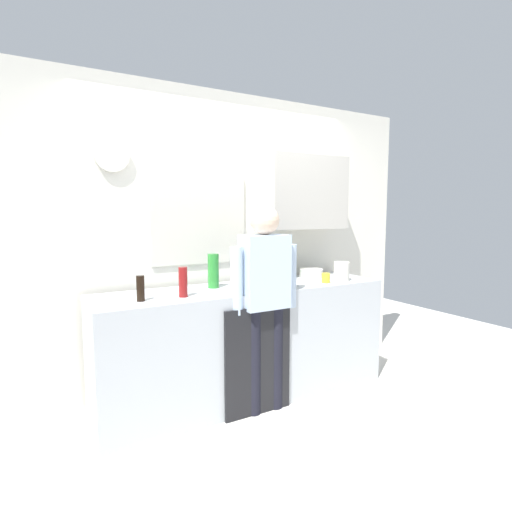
{
  "coord_description": "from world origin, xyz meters",
  "views": [
    {
      "loc": [
        -1.54,
        -2.57,
        1.55
      ],
      "look_at": [
        0.07,
        0.25,
        1.19
      ],
      "focal_mm": 28.0,
      "sensor_mm": 36.0,
      "label": 1
    }
  ],
  "objects_px": {
    "bottle_green_wine": "(291,262)",
    "storage_canister": "(341,271)",
    "dish_soap": "(283,272)",
    "cup_yellow_cup": "(326,278)",
    "mixing_bowl": "(311,273)",
    "bottle_dark_sauce": "(140,288)",
    "person_at_sink": "(265,291)",
    "bottle_red_vinegar": "(183,282)",
    "cup_blue_mug": "(243,281)",
    "bottle_clear_soda": "(213,271)",
    "coffee_maker": "(268,269)"
  },
  "relations": [
    {
      "from": "bottle_green_wine",
      "to": "storage_canister",
      "type": "xyz_separation_m",
      "value": [
        0.33,
        -0.32,
        -0.06
      ]
    },
    {
      "from": "dish_soap",
      "to": "cup_yellow_cup",
      "type": "bearing_deg",
      "value": -43.86
    },
    {
      "from": "mixing_bowl",
      "to": "storage_canister",
      "type": "height_order",
      "value": "storage_canister"
    },
    {
      "from": "bottle_dark_sauce",
      "to": "person_at_sink",
      "type": "distance_m",
      "value": 0.91
    },
    {
      "from": "bottle_red_vinegar",
      "to": "mixing_bowl",
      "type": "bearing_deg",
      "value": 10.66
    },
    {
      "from": "bottle_red_vinegar",
      "to": "cup_blue_mug",
      "type": "height_order",
      "value": "bottle_red_vinegar"
    },
    {
      "from": "cup_yellow_cup",
      "to": "bottle_green_wine",
      "type": "bearing_deg",
      "value": 111.49
    },
    {
      "from": "bottle_dark_sauce",
      "to": "bottle_clear_soda",
      "type": "relative_size",
      "value": 0.64
    },
    {
      "from": "bottle_red_vinegar",
      "to": "dish_soap",
      "type": "relative_size",
      "value": 1.22
    },
    {
      "from": "bottle_dark_sauce",
      "to": "cup_blue_mug",
      "type": "height_order",
      "value": "bottle_dark_sauce"
    },
    {
      "from": "bottle_dark_sauce",
      "to": "bottle_clear_soda",
      "type": "xyz_separation_m",
      "value": [
        0.64,
        0.21,
        0.05
      ]
    },
    {
      "from": "dish_soap",
      "to": "coffee_maker",
      "type": "bearing_deg",
      "value": -145.49
    },
    {
      "from": "bottle_green_wine",
      "to": "bottle_clear_soda",
      "type": "relative_size",
      "value": 1.07
    },
    {
      "from": "bottle_green_wine",
      "to": "dish_soap",
      "type": "relative_size",
      "value": 1.67
    },
    {
      "from": "mixing_bowl",
      "to": "bottle_clear_soda",
      "type": "bearing_deg",
      "value": -178.02
    },
    {
      "from": "cup_yellow_cup",
      "to": "bottle_dark_sauce",
      "type": "bearing_deg",
      "value": 177.82
    },
    {
      "from": "coffee_maker",
      "to": "dish_soap",
      "type": "xyz_separation_m",
      "value": [
        0.27,
        0.18,
        -0.07
      ]
    },
    {
      "from": "bottle_dark_sauce",
      "to": "cup_yellow_cup",
      "type": "bearing_deg",
      "value": -2.18
    },
    {
      "from": "cup_blue_mug",
      "to": "coffee_maker",
      "type": "bearing_deg",
      "value": -30.84
    },
    {
      "from": "person_at_sink",
      "to": "cup_blue_mug",
      "type": "bearing_deg",
      "value": 103.3
    },
    {
      "from": "dish_soap",
      "to": "person_at_sink",
      "type": "relative_size",
      "value": 0.11
    },
    {
      "from": "bottle_red_vinegar",
      "to": "cup_yellow_cup",
      "type": "xyz_separation_m",
      "value": [
        1.29,
        -0.05,
        -0.07
      ]
    },
    {
      "from": "dish_soap",
      "to": "storage_canister",
      "type": "height_order",
      "value": "dish_soap"
    },
    {
      "from": "bottle_dark_sauce",
      "to": "bottle_red_vinegar",
      "type": "bearing_deg",
      "value": -2.05
    },
    {
      "from": "cup_blue_mug",
      "to": "bottle_green_wine",
      "type": "bearing_deg",
      "value": 14.47
    },
    {
      "from": "bottle_dark_sauce",
      "to": "coffee_maker",
      "type": "bearing_deg",
      "value": 1.3
    },
    {
      "from": "bottle_clear_soda",
      "to": "mixing_bowl",
      "type": "relative_size",
      "value": 1.27
    },
    {
      "from": "cup_yellow_cup",
      "to": "cup_blue_mug",
      "type": "bearing_deg",
      "value": 165.1
    },
    {
      "from": "bottle_red_vinegar",
      "to": "cup_blue_mug",
      "type": "distance_m",
      "value": 0.59
    },
    {
      "from": "bottle_green_wine",
      "to": "bottle_clear_soda",
      "type": "height_order",
      "value": "bottle_green_wine"
    },
    {
      "from": "person_at_sink",
      "to": "bottle_green_wine",
      "type": "bearing_deg",
      "value": 49.7
    },
    {
      "from": "storage_canister",
      "to": "cup_blue_mug",
      "type": "bearing_deg",
      "value": 169.49
    },
    {
      "from": "coffee_maker",
      "to": "cup_blue_mug",
      "type": "relative_size",
      "value": 3.3
    },
    {
      "from": "cup_yellow_cup",
      "to": "person_at_sink",
      "type": "distance_m",
      "value": 0.72
    },
    {
      "from": "bottle_clear_soda",
      "to": "cup_yellow_cup",
      "type": "height_order",
      "value": "bottle_clear_soda"
    },
    {
      "from": "bottle_red_vinegar",
      "to": "person_at_sink",
      "type": "height_order",
      "value": "person_at_sink"
    },
    {
      "from": "bottle_green_wine",
      "to": "cup_blue_mug",
      "type": "xyz_separation_m",
      "value": [
        -0.59,
        -0.15,
        -0.1
      ]
    },
    {
      "from": "bottle_red_vinegar",
      "to": "cup_blue_mug",
      "type": "relative_size",
      "value": 2.2
    },
    {
      "from": "bottle_green_wine",
      "to": "bottle_dark_sauce",
      "type": "bearing_deg",
      "value": -168.97
    },
    {
      "from": "mixing_bowl",
      "to": "dish_soap",
      "type": "xyz_separation_m",
      "value": [
        -0.35,
        -0.04,
        0.04
      ]
    },
    {
      "from": "bottle_red_vinegar",
      "to": "coffee_maker",
      "type": "bearing_deg",
      "value": 2.66
    },
    {
      "from": "cup_yellow_cup",
      "to": "person_at_sink",
      "type": "height_order",
      "value": "person_at_sink"
    },
    {
      "from": "coffee_maker",
      "to": "storage_canister",
      "type": "height_order",
      "value": "coffee_maker"
    },
    {
      "from": "cup_blue_mug",
      "to": "storage_canister",
      "type": "xyz_separation_m",
      "value": [
        0.92,
        -0.17,
        0.03
      ]
    },
    {
      "from": "storage_canister",
      "to": "mixing_bowl",
      "type": "bearing_deg",
      "value": 113.45
    },
    {
      "from": "cup_blue_mug",
      "to": "dish_soap",
      "type": "relative_size",
      "value": 0.56
    },
    {
      "from": "cup_yellow_cup",
      "to": "dish_soap",
      "type": "bearing_deg",
      "value": 136.14
    },
    {
      "from": "mixing_bowl",
      "to": "storage_canister",
      "type": "bearing_deg",
      "value": -66.55
    },
    {
      "from": "bottle_red_vinegar",
      "to": "person_at_sink",
      "type": "distance_m",
      "value": 0.62
    },
    {
      "from": "storage_canister",
      "to": "person_at_sink",
      "type": "relative_size",
      "value": 0.11
    }
  ]
}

